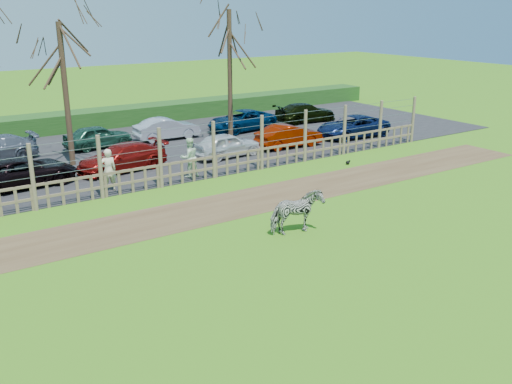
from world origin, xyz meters
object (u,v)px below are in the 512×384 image
car_3 (122,158)px  car_12 (242,121)px  tree_right (229,44)px  visitor_b (189,157)px  car_10 (98,136)px  zebra (297,212)px  crow (348,162)px  car_2 (23,172)px  car_6 (353,126)px  car_13 (305,113)px  tree_mid (62,60)px  car_11 (167,129)px  car_4 (227,145)px  visitor_a (108,170)px  car_5 (289,136)px

car_3 → car_12: size_ratio=0.96×
tree_right → car_12: size_ratio=1.70×
visitor_b → car_10: 7.64m
tree_right → car_3: tree_right is taller
zebra → crow: 9.17m
car_2 → car_6: size_ratio=1.00×
car_13 → car_12: bearing=94.6°
visitor_b → car_2: size_ratio=0.40×
tree_mid → car_12: 11.80m
car_10 → crow: bearing=-144.3°
tree_right → crow: size_ratio=30.09×
crow → car_2: 14.39m
car_2 → car_11: same height
car_4 → car_11: (-0.73, 5.26, 0.00)m
tree_mid → car_12: (10.80, 2.19, -4.23)m
zebra → visitor_b: 7.72m
visitor_a → car_4: (6.74, 2.08, -0.26)m
visitor_a → tree_right: bearing=-141.5°
car_5 → car_6: same height
visitor_b → car_13: size_ratio=0.42×
car_6 → car_5: bearing=-87.4°
car_13 → tree_mid: bearing=102.6°
tree_right → car_10: 8.52m
visitor_a → car_3: visitor_a is taller
visitor_b → car_12: 10.05m
tree_mid → visitor_a: (0.03, -4.85, -3.96)m
car_5 → tree_mid: bearing=77.4°
tree_right → tree_mid: bearing=-176.8°
car_3 → car_10: 4.94m
visitor_a → visitor_b: 3.61m
car_5 → car_12: 5.00m
tree_right → car_6: tree_right is taller
crow → car_12: size_ratio=0.06×
car_11 → visitor_a: bearing=142.4°
zebra → car_11: size_ratio=0.48×
crow → car_3: 10.47m
tree_mid → tree_right: (9.00, 0.50, 0.37)m
zebra → car_6: 15.12m
visitor_b → car_2: bearing=-22.2°
car_5 → car_13: same height
car_4 → car_10: bearing=37.0°
zebra → car_12: zebra is taller
car_2 → car_6: (17.79, -0.57, 0.00)m
zebra → visitor_a: (-3.51, 7.73, 0.17)m
crow → car_13: 10.44m
visitor_a → car_13: size_ratio=0.42×
visitor_a → car_5: bearing=-161.4°
tree_right → car_3: 9.16m
car_6 → car_13: bearing=176.8°
tree_right → zebra: 14.87m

